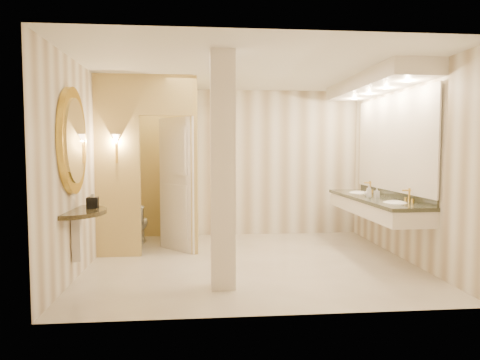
# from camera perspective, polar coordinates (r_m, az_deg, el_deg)

# --- Properties ---
(floor) EXTENTS (4.50, 4.50, 0.00)m
(floor) POSITION_cam_1_polar(r_m,az_deg,el_deg) (6.21, 1.41, -10.84)
(floor) COLOR beige
(floor) RESTS_ON ground
(ceiling) EXTENTS (4.50, 4.50, 0.00)m
(ceiling) POSITION_cam_1_polar(r_m,az_deg,el_deg) (6.10, 1.45, 14.48)
(ceiling) COLOR white
(ceiling) RESTS_ON wall_back
(wall_back) EXTENTS (4.50, 0.02, 2.70)m
(wall_back) POSITION_cam_1_polar(r_m,az_deg,el_deg) (8.00, -0.25, 2.28)
(wall_back) COLOR white
(wall_back) RESTS_ON floor
(wall_front) EXTENTS (4.50, 0.02, 2.70)m
(wall_front) POSITION_cam_1_polar(r_m,az_deg,el_deg) (4.03, 4.76, 0.57)
(wall_front) COLOR white
(wall_front) RESTS_ON floor
(wall_left) EXTENTS (0.02, 4.00, 2.70)m
(wall_left) POSITION_cam_1_polar(r_m,az_deg,el_deg) (6.16, -19.84, 1.53)
(wall_left) COLOR white
(wall_left) RESTS_ON floor
(wall_right) EXTENTS (0.02, 4.00, 2.70)m
(wall_right) POSITION_cam_1_polar(r_m,az_deg,el_deg) (6.66, 21.05, 1.67)
(wall_right) COLOR white
(wall_right) RESTS_ON floor
(toilet_closet) EXTENTS (1.50, 1.55, 2.70)m
(toilet_closet) POSITION_cam_1_polar(r_m,az_deg,el_deg) (6.94, -8.88, 2.26)
(toilet_closet) COLOR #F5D380
(toilet_closet) RESTS_ON floor
(wall_sconce) EXTENTS (0.14, 0.14, 0.42)m
(wall_sconce) POSITION_cam_1_polar(r_m,az_deg,el_deg) (6.51, -16.18, 5.09)
(wall_sconce) COLOR gold
(wall_sconce) RESTS_ON toilet_closet
(vanity) EXTENTS (0.75, 2.73, 2.09)m
(vanity) POSITION_cam_1_polar(r_m,az_deg,el_deg) (6.83, 17.89, 4.14)
(vanity) COLOR white
(vanity) RESTS_ON floor
(console_shelf) EXTENTS (0.97, 0.97, 1.94)m
(console_shelf) POSITION_cam_1_polar(r_m,az_deg,el_deg) (5.45, -21.37, 1.12)
(console_shelf) COLOR black
(console_shelf) RESTS_ON floor
(pillar) EXTENTS (0.28, 0.28, 2.70)m
(pillar) POSITION_cam_1_polar(r_m,az_deg,el_deg) (4.88, -2.32, 1.18)
(pillar) COLOR white
(pillar) RESTS_ON floor
(tissue_box) EXTENTS (0.14, 0.14, 0.13)m
(tissue_box) POSITION_cam_1_polar(r_m,az_deg,el_deg) (5.60, -19.06, -2.87)
(tissue_box) COLOR black
(tissue_box) RESTS_ON console_shelf
(toilet) EXTENTS (0.45, 0.71, 0.69)m
(toilet) POSITION_cam_1_polar(r_m,az_deg,el_deg) (7.48, -13.71, -5.69)
(toilet) COLOR white
(toilet) RESTS_ON floor
(soap_bottle_a) EXTENTS (0.07, 0.07, 0.15)m
(soap_bottle_a) POSITION_cam_1_polar(r_m,az_deg,el_deg) (6.78, 17.77, -1.60)
(soap_bottle_a) COLOR beige
(soap_bottle_a) RESTS_ON vanity
(soap_bottle_b) EXTENTS (0.08, 0.08, 0.11)m
(soap_bottle_b) POSITION_cam_1_polar(r_m,az_deg,el_deg) (6.98, 16.57, -1.61)
(soap_bottle_b) COLOR silver
(soap_bottle_b) RESTS_ON vanity
(soap_bottle_c) EXTENTS (0.10, 0.10, 0.20)m
(soap_bottle_c) POSITION_cam_1_polar(r_m,az_deg,el_deg) (6.73, 16.82, -1.42)
(soap_bottle_c) COLOR #C6B28C
(soap_bottle_c) RESTS_ON vanity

